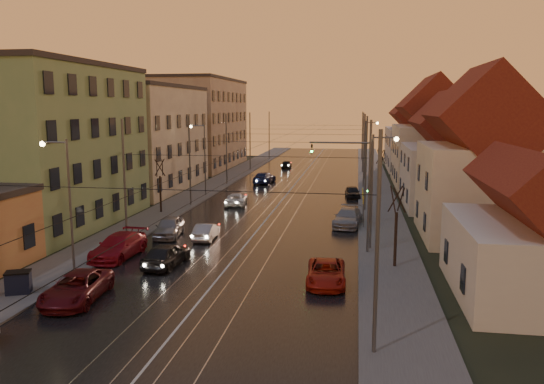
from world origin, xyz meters
The scene contains 47 objects.
ground centered at (0.00, 0.00, 0.00)m, with size 160.00×160.00×0.00m, color black.
road centered at (0.00, 40.00, 0.02)m, with size 16.00×120.00×0.04m, color black.
sidewalk_left centered at (-10.00, 40.00, 0.07)m, with size 4.00×120.00×0.15m, color #4C4C4C.
sidewalk_right centered at (10.00, 40.00, 0.07)m, with size 4.00×120.00×0.15m, color #4C4C4C.
tram_rail_0 centered at (-2.20, 40.00, 0.06)m, with size 0.06×120.00×0.03m, color gray.
tram_rail_1 centered at (-0.77, 40.00, 0.06)m, with size 0.06×120.00×0.03m, color gray.
tram_rail_2 centered at (0.77, 40.00, 0.06)m, with size 0.06×120.00×0.03m, color gray.
tram_rail_3 centered at (2.20, 40.00, 0.06)m, with size 0.06×120.00×0.03m, color gray.
apartment_left_1 centered at (-17.50, 14.00, 6.50)m, with size 10.00×18.00×13.00m, color #668A58.
apartment_left_2 centered at (-17.50, 34.00, 6.00)m, with size 10.00×20.00×12.00m, color tan.
apartment_left_3 centered at (-17.50, 58.00, 7.00)m, with size 10.00×24.00×14.00m, color #8B6D59.
house_right_0 centered at (17.00, 2.00, 2.92)m, with size 8.16×10.20×5.80m.
house_right_1 centered at (17.00, 15.00, 5.45)m, with size 8.67×10.20×10.80m.
house_right_2 centered at (17.00, 28.00, 4.64)m, with size 9.18×12.24×9.20m.
house_right_3 centered at (17.00, 43.00, 5.80)m, with size 9.18×14.28×11.50m.
house_right_4 centered at (17.00, 61.00, 5.05)m, with size 9.18×16.32×10.00m.
catenary_pole_r_0 centered at (8.60, -6.00, 4.50)m, with size 0.16×0.16×9.00m, color #595B60.
catenary_pole_l_1 centered at (-8.60, 9.00, 4.50)m, with size 0.16×0.16×9.00m, color #595B60.
catenary_pole_r_1 centered at (8.60, 9.00, 4.50)m, with size 0.16×0.16×9.00m, color #595B60.
catenary_pole_l_2 centered at (-8.60, 24.00, 4.50)m, with size 0.16×0.16×9.00m, color #595B60.
catenary_pole_r_2 centered at (8.60, 24.00, 4.50)m, with size 0.16×0.16×9.00m, color #595B60.
catenary_pole_l_3 centered at (-8.60, 39.00, 4.50)m, with size 0.16×0.16×9.00m, color #595B60.
catenary_pole_r_3 centered at (8.60, 39.00, 4.50)m, with size 0.16×0.16×9.00m, color #595B60.
catenary_pole_l_4 centered at (-8.60, 54.00, 4.50)m, with size 0.16×0.16×9.00m, color #595B60.
catenary_pole_r_4 centered at (8.60, 54.00, 4.50)m, with size 0.16×0.16×9.00m, color #595B60.
catenary_pole_l_5 centered at (-8.60, 72.00, 4.50)m, with size 0.16×0.16×9.00m, color #595B60.
catenary_pole_r_5 centered at (8.60, 72.00, 4.50)m, with size 0.16×0.16×9.00m, color #595B60.
street_lamp_0 centered at (-9.10, 2.00, 4.89)m, with size 1.75×0.32×8.00m.
street_lamp_1 centered at (9.10, 10.00, 4.89)m, with size 1.75×0.32×8.00m.
street_lamp_2 centered at (-9.10, 30.00, 4.89)m, with size 1.75×0.32×8.00m.
street_lamp_3 centered at (9.10, 46.00, 4.89)m, with size 1.75×0.32×8.00m.
traffic_light_mast centered at (7.99, 18.00, 4.60)m, with size 5.30×0.32×7.20m.
bare_tree_0 centered at (-10.20, 20.00, 2.49)m, with size 1.09×1.09×5.11m.
bare_tree_1 centered at (10.20, 6.00, 2.49)m, with size 1.09×1.09×5.11m.
bare_tree_2 centered at (10.40, 34.00, 2.49)m, with size 1.09×1.09×5.11m.
driving_car_0 centered at (-3.82, 4.16, 0.74)m, with size 1.76×4.37×1.49m, color black.
driving_car_1 centered at (-3.25, 11.09, 0.63)m, with size 1.33×3.81×1.26m, color #A7A8AD.
driving_car_2 centered at (-4.17, 25.05, 0.62)m, with size 2.04×4.43×1.23m, color silver.
driving_car_3 centered at (-4.07, 40.83, 0.74)m, with size 2.08×5.11×1.48m, color #161D44.
driving_car_4 centered at (-3.50, 58.44, 0.64)m, with size 1.51×3.76×1.28m, color black.
parked_left_1 centered at (-6.22, -2.29, 0.71)m, with size 2.35×5.10×1.42m, color #500D14.
parked_left_2 centered at (-7.60, 5.53, 0.77)m, with size 2.16×5.31×1.54m, color maroon.
parked_left_3 centered at (-6.30, 11.48, 0.76)m, with size 1.80×4.48×1.52m, color gray.
parked_right_0 centered at (6.20, 2.41, 0.64)m, with size 2.12×4.61×1.28m, color #A91D10.
parked_right_1 centered at (7.11, 17.35, 0.73)m, with size 2.05×5.04×1.46m, color #939298.
parked_right_2 centered at (7.38, 31.48, 0.63)m, with size 1.49×3.71×1.27m, color black.
dumpster centered at (-9.62, -2.08, 0.70)m, with size 1.20×0.80×1.10m, color black.
Camera 1 is at (7.74, -26.27, 9.81)m, focal length 35.00 mm.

